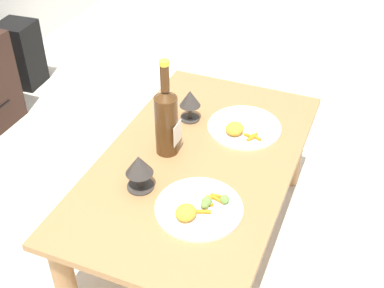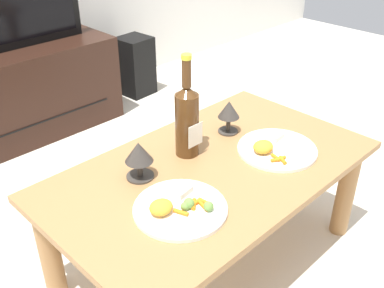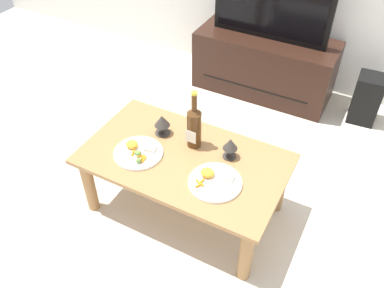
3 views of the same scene
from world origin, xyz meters
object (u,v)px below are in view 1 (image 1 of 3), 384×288
(dining_table, at_px, (198,175))
(floor_speaker, at_px, (21,54))
(wine_bottle, at_px, (167,118))
(goblet_left, at_px, (139,167))
(dinner_plate_left, at_px, (198,207))
(goblet_right, at_px, (190,100))
(dinner_plate_right, at_px, (243,127))

(dining_table, relative_size, floor_speaker, 2.94)
(wine_bottle, xyz_separation_m, goblet_left, (-0.21, 0.00, -0.05))
(goblet_left, xyz_separation_m, dinner_plate_left, (-0.03, -0.21, -0.07))
(wine_bottle, relative_size, goblet_left, 2.82)
(floor_speaker, bearing_deg, goblet_right, -117.64)
(goblet_right, bearing_deg, floor_speaker, 66.45)
(wine_bottle, distance_m, goblet_right, 0.22)
(floor_speaker, distance_m, goblet_right, 1.44)
(dining_table, xyz_separation_m, wine_bottle, (0.00, 0.12, 0.21))
(goblet_left, relative_size, dinner_plate_left, 0.47)
(dining_table, xyz_separation_m, dinner_plate_right, (0.23, -0.09, 0.09))
(goblet_right, bearing_deg, dinner_plate_left, -154.83)
(wine_bottle, bearing_deg, dinner_plate_left, -138.76)
(floor_speaker, relative_size, dinner_plate_right, 1.37)
(wine_bottle, bearing_deg, dinner_plate_right, -43.07)
(dining_table, bearing_deg, dinner_plate_right, -21.71)
(dinner_plate_left, distance_m, dinner_plate_right, 0.46)
(dining_table, distance_m, goblet_right, 0.30)
(dinner_plate_left, bearing_deg, goblet_right, 25.17)
(wine_bottle, distance_m, dinner_plate_left, 0.34)
(goblet_right, bearing_deg, goblet_left, 180.00)
(wine_bottle, bearing_deg, goblet_right, 0.53)
(wine_bottle, relative_size, dinner_plate_right, 1.29)
(wine_bottle, relative_size, goblet_right, 2.82)
(goblet_right, distance_m, dinner_plate_right, 0.22)
(goblet_left, bearing_deg, dining_table, -30.05)
(dining_table, bearing_deg, goblet_left, 149.95)
(dining_table, distance_m, wine_bottle, 0.24)
(floor_speaker, xyz_separation_m, dinner_plate_left, (-1.01, -1.50, 0.24))
(goblet_left, bearing_deg, goblet_right, 0.00)
(dinner_plate_left, height_order, dinner_plate_right, dinner_plate_right)
(goblet_right, xyz_separation_m, dinner_plate_left, (-0.45, -0.21, -0.07))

